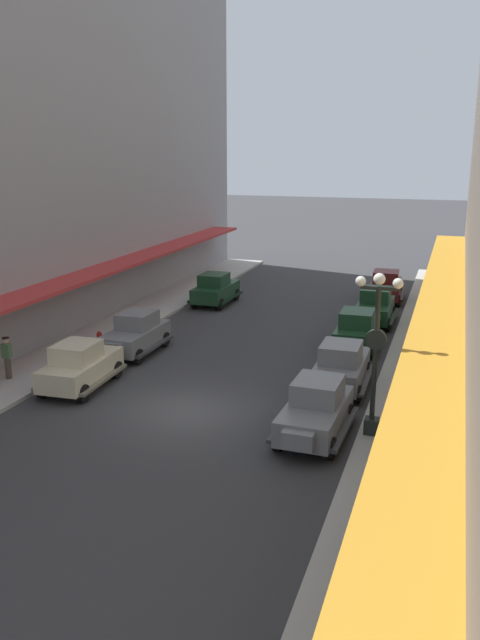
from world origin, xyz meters
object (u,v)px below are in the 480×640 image
parked_car_4 (135,333)px  fire_hydrant (100,340)px  lamp_post_with_clock (376,348)px  parked_car_0 (341,365)px  parked_car_7 (375,306)px  parked_car_5 (357,329)px  pedestrian_2 (440,348)px  parked_car_2 (316,408)px  pedestrian_1 (407,417)px  pedestrian_0 (7,357)px  parked_car_3 (80,364)px  parked_car_6 (215,288)px  parked_car_1 (386,285)px

parked_car_4 → fire_hydrant: (-1.61, -0.37, -0.38)m
parked_car_4 → fire_hydrant: size_ratio=5.20×
parked_car_4 → lamp_post_with_clock: size_ratio=0.83×
parked_car_0 → parked_car_7: 10.04m
parked_car_5 → pedestrian_2: parked_car_5 is taller
parked_car_4 → parked_car_5: (9.27, 3.75, 0.00)m
parked_car_2 → pedestrian_2: 8.49m
parked_car_0 → lamp_post_with_clock: (1.69, -4.09, 2.04)m
parked_car_2 → parked_car_0: bearing=89.7°
pedestrian_1 → fire_hydrant: bearing=157.9°
pedestrian_0 → pedestrian_1: pedestrian_0 is taller
parked_car_2 → parked_car_4: size_ratio=1.01×
lamp_post_with_clock → parked_car_3: bearing=174.7°
parked_car_3 → parked_car_6: 14.60m
pedestrian_2 → parked_car_0: bearing=-137.5°
parked_car_0 → parked_car_1: (-0.03, 15.55, 0.00)m
parked_car_4 → pedestrian_1: (12.22, -5.98, 0.05)m
parked_car_4 → pedestrian_0: parked_car_4 is taller
parked_car_3 → parked_car_6: size_ratio=1.01×
parked_car_4 → pedestrian_0: 5.78m
lamp_post_with_clock → parked_car_4: bearing=153.2°
parked_car_2 → pedestrian_2: (3.51, 7.73, 0.07)m
parked_car_1 → parked_car_0: bearing=-89.9°
parked_car_0 → pedestrian_2: bearing=42.5°
parked_car_1 → parked_car_6: 10.17m
parked_car_7 → pedestrian_2: (3.47, -6.85, 0.07)m
pedestrian_0 → pedestrian_2: 17.26m
parked_car_1 → fire_hydrant: size_ratio=5.27×
parked_car_7 → fire_hydrant: parked_car_7 is taller
parked_car_6 → lamp_post_with_clock: (11.06, -15.63, 2.04)m
lamp_post_with_clock → pedestrian_2: lamp_post_with_clock is taller
parked_car_1 → parked_car_5: same height
parked_car_4 → parked_car_0: bearing=-9.3°
pedestrian_0 → pedestrian_2: same height
parked_car_1 → pedestrian_0: (-12.44, -18.94, 0.07)m
parked_car_0 → pedestrian_1: parked_car_0 is taller
parked_car_0 → parked_car_2: bearing=-90.3°
parked_car_0 → parked_car_4: size_ratio=1.00×
parked_car_5 → pedestrian_0: (-12.28, -8.68, 0.07)m
parked_car_0 → parked_car_2: same height
parked_car_5 → pedestrian_0: bearing=-144.8°
parked_car_5 → parked_car_6: bearing=145.8°
parked_car_7 → lamp_post_with_clock: lamp_post_with_clock is taller
lamp_post_with_clock → parked_car_2: bearing=-165.5°
parked_car_2 → pedestrian_1: size_ratio=2.62×
parked_car_0 → pedestrian_1: size_ratio=2.61×
parked_car_6 → parked_car_4: bearing=-90.4°
fire_hydrant → pedestrian_0: (-1.41, -4.57, 0.45)m
parked_car_7 → pedestrian_2: bearing=-63.1°
parked_car_0 → parked_car_2: 4.53m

